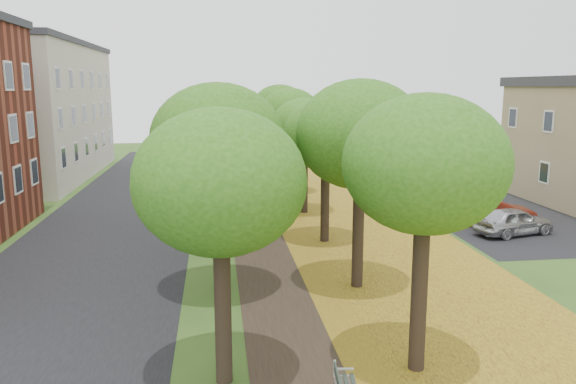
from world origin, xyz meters
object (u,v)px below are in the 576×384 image
object	(u,v)px
car_red	(494,211)
car_silver	(514,221)
car_white	(462,199)
car_grey	(464,203)

from	to	relation	value
car_red	car_silver	bearing A→B (deg)	-174.23
car_silver	car_white	bearing A→B (deg)	-14.07
car_red	car_white	bearing A→B (deg)	8.62
car_silver	car_grey	distance (m)	3.89
car_silver	car_white	distance (m)	5.58
car_red	car_grey	xyz separation A→B (m)	(-0.84, 1.74, 0.08)
car_silver	car_red	xyz separation A→B (m)	(0.05, 2.06, 0.01)
car_red	car_white	distance (m)	3.52
car_red	car_grey	bearing A→B (deg)	32.90
car_white	car_silver	bearing A→B (deg)	-165.82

